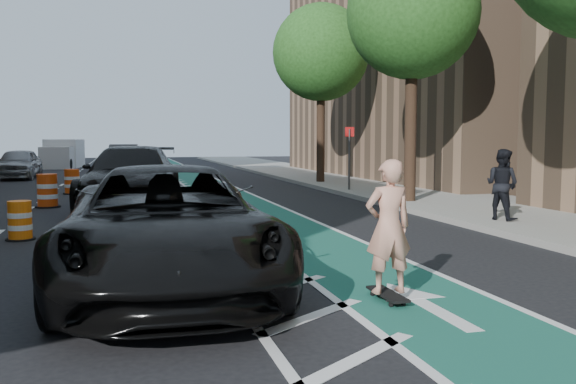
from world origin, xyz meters
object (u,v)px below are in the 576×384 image
object	(u,v)px
suv_near	(166,227)
suv_far	(132,177)
barrel_a	(20,222)
skateboarder	(388,227)

from	to	relation	value
suv_near	suv_far	world-z (taller)	suv_far
suv_near	barrel_a	world-z (taller)	suv_near
suv_near	suv_far	xyz separation A→B (m)	(-0.31, 10.07, 0.08)
skateboarder	suv_far	size ratio (longest dim) A/B	0.27
suv_far	barrel_a	bearing A→B (deg)	-105.40
barrel_a	skateboarder	bearing A→B (deg)	-50.20
skateboarder	suv_near	distance (m)	3.04
suv_far	barrel_a	size ratio (longest dim) A/B	7.92
skateboarder	suv_far	distance (m)	11.96
suv_far	barrel_a	distance (m)	5.82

